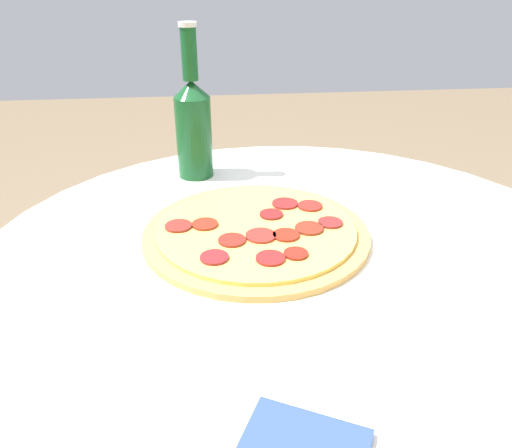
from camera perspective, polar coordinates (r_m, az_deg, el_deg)
The scene contains 4 objects.
table at distance 0.80m, azimuth 4.40°, elevation -13.74°, with size 0.91×0.91×0.72m.
pizza at distance 0.74m, azimuth 0.04°, elevation -0.85°, with size 0.33×0.33×0.02m.
beer_bottle at distance 0.93m, azimuth -7.18°, elevation 11.36°, with size 0.07×0.07×0.27m.
napkin at distance 0.46m, azimuth 5.69°, elevation -23.68°, with size 0.12×0.10×0.01m.
Camera 1 is at (0.12, 0.59, 1.07)m, focal length 35.00 mm.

